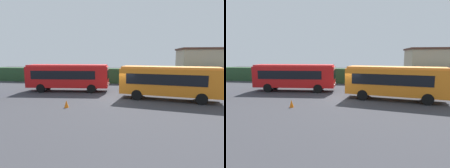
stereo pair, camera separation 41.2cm
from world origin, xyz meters
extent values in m
plane|color=#38383D|center=(0.00, 0.00, 0.00)|extent=(99.85, 99.85, 0.00)
cube|color=red|center=(-6.61, 2.75, 1.74)|extent=(9.53, 3.22, 2.37)
cube|color=red|center=(-6.61, 2.75, 3.02)|extent=(9.23, 3.01, 0.20)
cube|color=black|center=(-7.03, 3.89, 2.02)|extent=(7.26, 0.75, 0.95)
cube|color=black|center=(-6.80, 1.56, 2.02)|extent=(7.26, 0.75, 0.95)
cube|color=black|center=(-1.95, 3.21, 2.02)|extent=(0.23, 1.90, 1.00)
cube|color=silver|center=(-1.95, 3.21, 2.74)|extent=(0.16, 1.27, 0.28)
cylinder|color=black|center=(-3.83, 4.09, 0.50)|extent=(1.02, 0.38, 1.00)
cylinder|color=black|center=(-3.63, 1.98, 0.50)|extent=(1.02, 0.38, 1.00)
cylinder|color=black|center=(-9.60, 3.53, 0.50)|extent=(1.02, 0.38, 1.00)
cylinder|color=black|center=(-9.39, 1.42, 0.50)|extent=(1.02, 0.38, 1.00)
sphere|color=silver|center=(-2.00, 3.85, 0.90)|extent=(0.22, 0.22, 0.22)
sphere|color=silver|center=(-1.87, 2.58, 0.90)|extent=(0.22, 0.22, 0.22)
cube|color=orange|center=(4.41, -0.08, 1.75)|extent=(9.26, 3.74, 2.41)
cube|color=orange|center=(4.41, -0.08, 3.06)|extent=(8.96, 3.51, 0.20)
cube|color=black|center=(4.31, 1.14, 2.04)|extent=(6.94, 1.16, 0.96)
cube|color=black|center=(3.93, -1.20, 2.04)|extent=(6.94, 1.16, 0.96)
cube|color=black|center=(8.87, -0.79, 2.04)|extent=(0.34, 1.90, 1.01)
cube|color=silver|center=(8.87, -0.79, 2.78)|extent=(0.24, 1.28, 0.28)
cylinder|color=black|center=(7.34, 0.54, 0.50)|extent=(1.03, 0.44, 1.00)
cylinder|color=black|center=(7.00, -1.58, 0.50)|extent=(1.03, 0.44, 1.00)
cylinder|color=black|center=(1.83, 1.42, 0.50)|extent=(1.03, 0.44, 1.00)
cylinder|color=black|center=(1.49, -0.69, 0.50)|extent=(1.03, 0.44, 1.00)
sphere|color=silver|center=(8.99, -0.16, 0.90)|extent=(0.22, 0.22, 0.22)
sphere|color=silver|center=(8.78, -1.43, 0.90)|extent=(0.22, 0.22, 0.22)
cube|color=#334C8C|center=(-7.23, 7.07, 0.39)|extent=(0.35, 0.37, 0.79)
cube|color=maroon|center=(-7.23, 7.07, 1.14)|extent=(0.45, 0.52, 0.69)
sphere|color=brown|center=(-7.23, 7.07, 1.59)|extent=(0.22, 0.22, 0.22)
cube|color=#284928|center=(0.00, 10.51, 1.10)|extent=(61.93, 1.54, 2.20)
cube|color=tan|center=(13.34, 15.65, 2.55)|extent=(10.35, 7.56, 5.09)
cube|color=#4C2D23|center=(13.34, 15.65, 5.24)|extent=(10.77, 7.86, 0.30)
cone|color=orange|center=(-4.06, -4.20, 0.30)|extent=(0.36, 0.36, 0.60)
camera|label=1|loc=(1.93, -18.54, 4.16)|focal=30.77mm
camera|label=2|loc=(2.33, -18.47, 4.16)|focal=30.77mm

